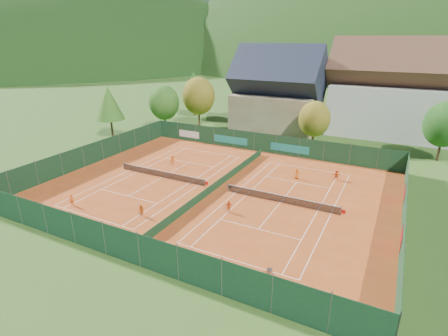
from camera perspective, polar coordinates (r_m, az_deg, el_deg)
ground at (r=41.85m, az=-1.26°, el=-3.45°), size 600.00×600.00×0.00m
clay_pad at (r=41.84m, az=-1.26°, el=-3.42°), size 40.00×32.00×0.01m
court_markings_left at (r=45.90m, az=-10.08°, el=-1.49°), size 11.03×23.83×0.00m
court_markings_right at (r=39.01m, az=9.19°, el=-5.56°), size 11.03×23.83×0.00m
tennis_net_left at (r=45.63m, az=-9.96°, el=-0.95°), size 13.30×0.10×1.02m
tennis_net_right at (r=38.75m, az=9.45°, el=-4.95°), size 13.30×0.10×1.02m
court_divider at (r=41.64m, az=-1.26°, el=-2.80°), size 0.03×28.80×1.00m
fence_north at (r=55.21m, az=6.25°, el=4.12°), size 40.00×0.10×3.00m
fence_south at (r=29.74m, az=-16.44°, el=-11.87°), size 40.00×0.04×3.00m
fence_west at (r=53.22m, az=-20.59°, el=2.30°), size 0.04×32.00×3.00m
fence_east at (r=37.07m, az=27.31°, el=-6.69°), size 0.09×32.00×3.00m
chalet at (r=67.82m, az=8.78°, el=11.56°), size 16.20×12.00×16.00m
hotel_block_a at (r=70.25m, az=25.57°, el=10.76°), size 21.60×11.00×17.25m
tree_west_front at (r=68.01m, az=-9.75°, el=10.48°), size 5.72×5.72×8.69m
tree_west_mid at (r=70.58m, az=-4.17°, el=11.64°), size 6.44×6.44×9.78m
tree_west_back at (r=80.35m, az=-4.91°, el=13.20°), size 5.60×5.60×10.00m
tree_center at (r=58.21m, az=14.55°, el=7.75°), size 5.01×5.01×7.60m
tree_east_front at (r=58.99m, az=32.37°, el=6.04°), size 5.72×5.72×8.69m
tree_west_side at (r=65.86m, az=-18.26°, el=10.02°), size 5.04×5.04×9.00m
mountain_backdrop at (r=273.16m, az=28.90°, el=6.10°), size 820.00×530.00×242.00m
ball_hopper at (r=27.59m, az=7.46°, el=-16.32°), size 0.34×0.34×0.80m
loose_ball_0 at (r=41.79m, az=-14.99°, el=-4.15°), size 0.07×0.07×0.07m
loose_ball_1 at (r=31.74m, az=-6.76°, el=-11.97°), size 0.07×0.07×0.07m
player_left_near at (r=41.04m, az=-23.59°, el=-4.77°), size 0.56×0.50×1.30m
player_left_mid at (r=36.44m, az=-13.35°, el=-6.77°), size 0.64×0.52×1.26m
player_left_far at (r=49.70m, az=-8.36°, el=1.26°), size 1.03×0.68×1.50m
player_right_near at (r=36.26m, az=0.78°, el=-6.28°), size 0.81×0.63×1.29m
player_right_far_a at (r=45.49m, az=11.79°, el=-0.93°), size 0.78×0.69×1.34m
player_right_far_b at (r=46.44m, az=17.89°, el=-1.10°), size 1.26×0.76×1.30m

